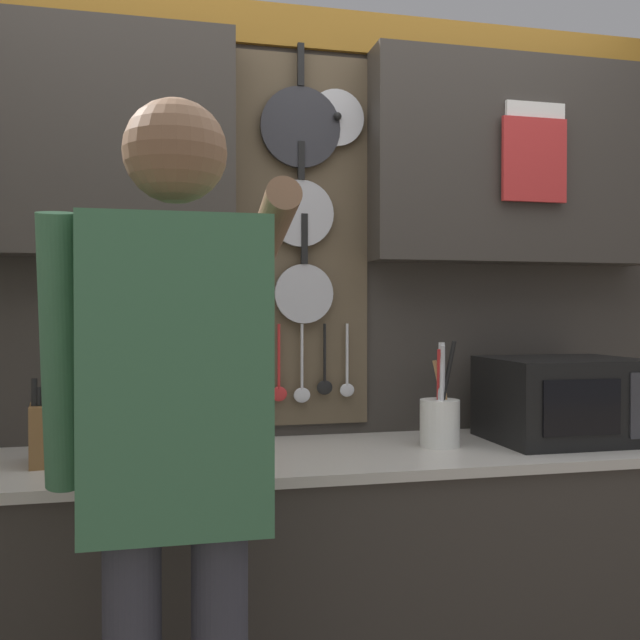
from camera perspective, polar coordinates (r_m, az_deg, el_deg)
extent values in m
cube|color=#38332D|center=(2.38, 1.67, -21.30)|extent=(2.46, 0.59, 0.85)
cube|color=beige|center=(2.25, 1.67, -10.80)|extent=(2.49, 0.62, 0.03)
cube|color=#38332D|center=(2.51, -0.16, -2.33)|extent=(3.06, 0.04, 2.37)
cube|color=#99661E|center=(2.66, 0.00, 22.27)|extent=(3.02, 0.02, 0.14)
cube|color=#38332D|center=(2.41, -18.20, 13.60)|extent=(0.92, 0.16, 0.73)
cube|color=#38332D|center=(2.72, 15.22, 12.17)|extent=(1.06, 0.16, 0.73)
cube|color=brown|center=(2.48, -1.58, 6.43)|extent=(0.48, 0.01, 1.28)
cylinder|color=#2D2D33|center=(2.52, -1.58, 15.15)|extent=(0.28, 0.02, 0.28)
cube|color=black|center=(2.57, -1.55, 19.74)|extent=(0.02, 0.02, 0.14)
cylinder|color=#B7B7BC|center=(2.46, -1.55, 8.52)|extent=(0.23, 0.02, 0.23)
cube|color=black|center=(2.49, -1.52, 12.63)|extent=(0.02, 0.02, 0.13)
cylinder|color=#B7B7BC|center=(2.44, -1.30, 2.11)|extent=(0.20, 0.02, 0.20)
cube|color=black|center=(2.45, -1.27, 6.51)|extent=(0.02, 0.02, 0.17)
cylinder|color=silver|center=(2.56, 1.31, 15.88)|extent=(0.20, 0.01, 0.20)
sphere|color=black|center=(2.54, 1.41, 15.98)|extent=(0.03, 0.03, 0.03)
cylinder|color=silver|center=(2.42, -5.19, -3.08)|extent=(0.01, 0.01, 0.23)
ellipsoid|color=silver|center=(2.43, -5.18, -6.14)|extent=(0.04, 0.01, 0.04)
cylinder|color=red|center=(2.43, -3.31, -2.93)|extent=(0.01, 0.01, 0.22)
ellipsoid|color=red|center=(2.44, -3.31, -5.93)|extent=(0.06, 0.01, 0.05)
cylinder|color=silver|center=(2.45, -1.45, -2.97)|extent=(0.01, 0.01, 0.23)
ellipsoid|color=silver|center=(2.46, -1.45, -6.03)|extent=(0.06, 0.01, 0.05)
cylinder|color=black|center=(2.46, 0.38, -2.67)|extent=(0.01, 0.01, 0.20)
ellipsoid|color=black|center=(2.47, 0.38, -5.42)|extent=(0.06, 0.01, 0.05)
cylinder|color=silver|center=(2.48, 2.18, -2.78)|extent=(0.01, 0.01, 0.22)
ellipsoid|color=silver|center=(2.49, 2.18, -5.63)|extent=(0.05, 0.01, 0.05)
cube|color=white|center=(2.66, 16.82, 13.23)|extent=(0.22, 0.02, 0.30)
cube|color=red|center=(2.64, 16.78, 12.17)|extent=(0.24, 0.02, 0.29)
cube|color=black|center=(2.53, 18.79, -6.03)|extent=(0.48, 0.39, 0.28)
cube|color=black|center=(2.33, 20.24, -6.60)|extent=(0.26, 0.01, 0.17)
cube|color=brown|center=(2.18, -20.75, -8.53)|extent=(0.13, 0.16, 0.17)
cylinder|color=black|center=(2.13, -21.89, -5.38)|extent=(0.02, 0.03, 0.08)
cylinder|color=black|center=(2.13, -21.56, -5.72)|extent=(0.02, 0.02, 0.05)
cylinder|color=black|center=(2.13, -21.22, -5.40)|extent=(0.02, 0.03, 0.08)
cylinder|color=black|center=(2.13, -20.89, -5.50)|extent=(0.02, 0.03, 0.07)
cylinder|color=black|center=(2.13, -20.55, -5.77)|extent=(0.02, 0.03, 0.05)
cylinder|color=black|center=(2.12, -20.21, -5.31)|extent=(0.02, 0.03, 0.08)
cylinder|color=black|center=(2.12, -19.87, -5.67)|extent=(0.02, 0.02, 0.06)
cylinder|color=white|center=(2.34, 9.56, -8.13)|extent=(0.13, 0.13, 0.15)
cylinder|color=red|center=(2.32, 9.52, -5.43)|extent=(0.02, 0.03, 0.25)
cylinder|color=silver|center=(2.30, 9.72, -5.19)|extent=(0.03, 0.04, 0.28)
cylinder|color=silver|center=(2.32, 9.80, -5.26)|extent=(0.03, 0.04, 0.27)
cylinder|color=tan|center=(2.33, 9.70, -5.82)|extent=(0.05, 0.04, 0.22)
cylinder|color=black|center=(2.32, 10.05, -5.07)|extent=(0.06, 0.04, 0.28)
cylinder|color=tan|center=(2.33, 9.97, -6.17)|extent=(0.04, 0.03, 0.19)
cylinder|color=silver|center=(2.32, 9.59, -5.14)|extent=(0.04, 0.07, 0.27)
cylinder|color=tan|center=(2.34, 9.94, -6.23)|extent=(0.03, 0.03, 0.18)
cube|color=#3D704C|center=(1.52, -11.46, -4.24)|extent=(0.38, 0.22, 0.65)
sphere|color=brown|center=(1.55, -11.51, 13.09)|extent=(0.22, 0.22, 0.22)
cylinder|color=#3D704C|center=(1.55, -20.02, -2.59)|extent=(0.08, 0.20, 0.58)
cylinder|color=brown|center=(1.81, -4.41, 6.21)|extent=(0.08, 0.58, 0.24)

